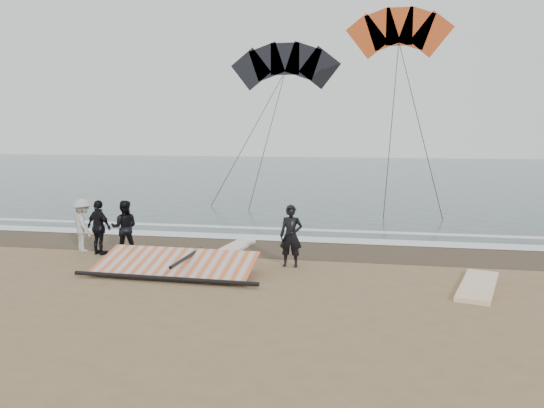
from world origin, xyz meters
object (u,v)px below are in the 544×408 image
at_px(man_main, 291,236).
at_px(sail_rig, 175,265).
at_px(board_white, 478,286).
at_px(board_cream, 234,248).

bearing_deg(man_main, sail_rig, -156.47).
relative_size(board_white, sail_rig, 0.55).
bearing_deg(sail_rig, board_cream, 74.27).
bearing_deg(sail_rig, man_main, 22.62).
bearing_deg(board_white, sail_rig, -163.92).
distance_m(board_white, sail_rig, 7.44).
bearing_deg(man_main, board_white, -13.15).
xyz_separation_m(board_white, board_cream, (-6.63, 2.83, -0.00)).
bearing_deg(board_white, board_cream, 172.71).
xyz_separation_m(board_cream, sail_rig, (-0.81, -2.86, 0.15)).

